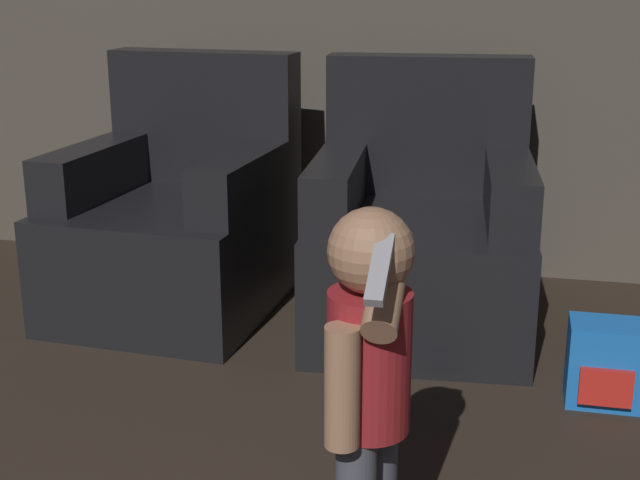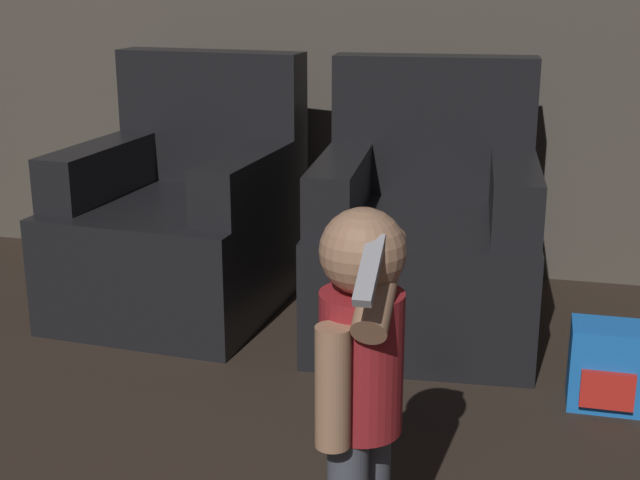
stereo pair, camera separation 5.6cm
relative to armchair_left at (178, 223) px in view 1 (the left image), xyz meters
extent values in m
cube|color=black|center=(0.00, -0.06, -0.11)|extent=(0.83, 0.92, 0.44)
cube|color=black|center=(0.02, 0.29, 0.37)|extent=(0.78, 0.22, 0.53)
cube|color=black|center=(-0.31, -0.03, 0.20)|extent=(0.21, 0.71, 0.20)
cube|color=black|center=(0.30, -0.08, 0.20)|extent=(0.21, 0.71, 0.20)
cube|color=black|center=(0.95, -0.06, -0.11)|extent=(0.82, 0.92, 0.44)
cube|color=black|center=(0.92, 0.29, 0.37)|extent=(0.78, 0.21, 0.53)
cube|color=black|center=(0.64, -0.08, 0.20)|extent=(0.21, 0.71, 0.20)
cube|color=black|center=(1.25, -0.04, 0.20)|extent=(0.21, 0.71, 0.20)
cylinder|color=maroon|center=(0.98, -1.42, 0.15)|extent=(0.18, 0.18, 0.31)
sphere|color=#A37556|center=(0.98, -1.42, 0.39)|extent=(0.18, 0.18, 0.18)
cylinder|color=#A37556|center=(0.95, -1.53, 0.14)|extent=(0.07, 0.07, 0.26)
cylinder|color=#A37556|center=(1.02, -1.43, 0.33)|extent=(0.07, 0.26, 0.19)
cube|color=#99999E|center=(1.02, -1.54, 0.40)|extent=(0.04, 0.16, 0.10)
cube|color=blue|center=(1.56, -0.52, -0.20)|extent=(0.22, 0.16, 0.26)
cube|color=red|center=(1.56, -0.61, -0.24)|extent=(0.15, 0.02, 0.11)
camera|label=1|loc=(1.25, -3.12, 0.93)|focal=50.00mm
camera|label=2|loc=(1.31, -3.11, 0.93)|focal=50.00mm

